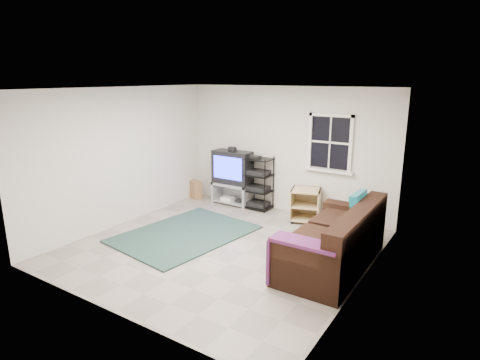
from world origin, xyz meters
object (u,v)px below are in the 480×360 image
Objects in this scene: av_rack at (258,186)px; side_table_right at (349,222)px; sofa at (335,243)px; side_table_left at (306,203)px; tv_unit at (233,173)px.

av_rack reaches higher than side_table_right.
sofa is at bearing -81.09° from side_table_right.
av_rack is 1.18m from side_table_left.
side_table_left is 1.05m from side_table_right.
sofa is (2.99, -1.70, -0.35)m from tv_unit.
side_table_left is (1.16, -0.11, -0.15)m from av_rack.
tv_unit is 0.57× the size of sofa.
tv_unit is at bearing 150.33° from sofa.
av_rack is 2.33× the size of side_table_right.
side_table_right is 0.22× the size of sofa.
av_rack is at bearing 143.74° from sofa.
side_table_left is at bearing 160.47° from side_table_right.
av_rack is 2.91m from sofa.
sofa reaches higher than side_table_left.
tv_unit is 3.46m from sofa.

